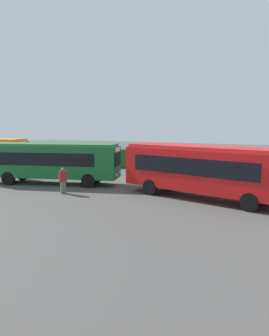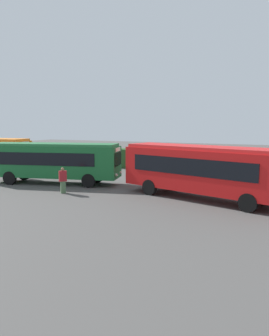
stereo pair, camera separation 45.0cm
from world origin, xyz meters
name	(u,v)px [view 1 (the left image)]	position (x,y,z in m)	size (l,w,h in m)	color
ground_plane	(160,189)	(0.00, 0.00, 0.00)	(107.65, 107.65, 0.00)	#514F4C
bus_green	(53,161)	(-8.04, -1.44, 1.77)	(10.20, 4.72, 3.05)	#19602D
bus_red	(205,169)	(3.48, -1.86, 1.84)	(10.65, 5.09, 3.20)	red
person_left	(24,168)	(-11.69, -0.63, 0.87)	(0.46, 0.39, 1.66)	maroon
person_center	(63,180)	(-5.26, -4.02, 0.89)	(0.51, 0.53, 1.70)	#4C6B47
person_right	(251,176)	(5.77, 1.98, 1.00)	(0.51, 0.42, 1.89)	olive
hedge_row	(194,161)	(0.00, 9.33, 0.96)	(65.82, 1.79, 1.91)	#2A4E24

